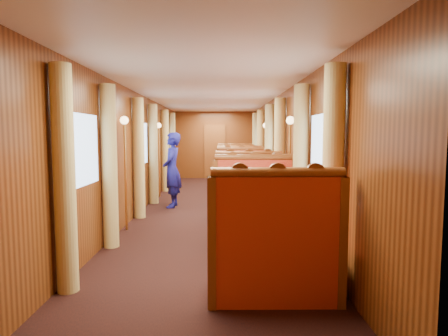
{
  "coord_description": "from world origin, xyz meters",
  "views": [
    {
      "loc": [
        0.22,
        -8.1,
        1.64
      ],
      "look_at": [
        0.28,
        -1.5,
        1.05
      ],
      "focal_mm": 30.0,
      "sensor_mm": 36.0,
      "label": 1
    }
  ],
  "objects_px": {
    "table_near": "(263,236)",
    "banquette_near_fwd": "(274,258)",
    "steward": "(172,170)",
    "teapot_right": "(260,203)",
    "banquette_near_aft": "(255,215)",
    "teapot_back": "(252,200)",
    "banquette_far_aft": "(236,171)",
    "rose_vase_mid": "(245,167)",
    "fruit_plate": "(285,206)",
    "passenger": "(243,172)",
    "table_far": "(238,175)",
    "tea_tray": "(253,206)",
    "rose_vase_far": "(238,158)",
    "banquette_mid_fwd": "(248,198)",
    "teapot_left": "(247,202)",
    "table_mid": "(245,193)",
    "banquette_mid_aft": "(242,184)",
    "banquette_far_fwd": "(239,177)"
  },
  "relations": [
    {
      "from": "table_near",
      "to": "banquette_near_fwd",
      "type": "height_order",
      "value": "banquette_near_fwd"
    },
    {
      "from": "steward",
      "to": "teapot_right",
      "type": "bearing_deg",
      "value": 22.43
    },
    {
      "from": "teapot_right",
      "to": "banquette_near_aft",
      "type": "bearing_deg",
      "value": 72.72
    },
    {
      "from": "teapot_back",
      "to": "banquette_far_aft",
      "type": "bearing_deg",
      "value": 75.81
    },
    {
      "from": "banquette_far_aft",
      "to": "rose_vase_mid",
      "type": "relative_size",
      "value": 3.72
    },
    {
      "from": "banquette_near_aft",
      "to": "fruit_plate",
      "type": "xyz_separation_m",
      "value": [
        0.26,
        -1.11,
        0.35
      ]
    },
    {
      "from": "rose_vase_mid",
      "to": "teapot_right",
      "type": "bearing_deg",
      "value": -90.76
    },
    {
      "from": "banquette_far_aft",
      "to": "teapot_back",
      "type": "height_order",
      "value": "banquette_far_aft"
    },
    {
      "from": "passenger",
      "to": "table_far",
      "type": "bearing_deg",
      "value": 90.0
    },
    {
      "from": "tea_tray",
      "to": "rose_vase_far",
      "type": "bearing_deg",
      "value": 88.87
    },
    {
      "from": "teapot_back",
      "to": "passenger",
      "type": "xyz_separation_m",
      "value": [
        0.14,
        4.23,
        -0.08
      ]
    },
    {
      "from": "banquette_mid_fwd",
      "to": "teapot_left",
      "type": "height_order",
      "value": "banquette_mid_fwd"
    },
    {
      "from": "banquette_mid_fwd",
      "to": "teapot_left",
      "type": "relative_size",
      "value": 8.31
    },
    {
      "from": "teapot_right",
      "to": "table_mid",
      "type": "bearing_deg",
      "value": 74.33
    },
    {
      "from": "table_far",
      "to": "fruit_plate",
      "type": "relative_size",
      "value": 4.48
    },
    {
      "from": "table_near",
      "to": "banquette_mid_fwd",
      "type": "bearing_deg",
      "value": 90.0
    },
    {
      "from": "table_mid",
      "to": "tea_tray",
      "type": "bearing_deg",
      "value": -91.99
    },
    {
      "from": "banquette_mid_fwd",
      "to": "tea_tray",
      "type": "height_order",
      "value": "banquette_mid_fwd"
    },
    {
      "from": "banquette_near_aft",
      "to": "table_far",
      "type": "distance_m",
      "value": 5.99
    },
    {
      "from": "tea_tray",
      "to": "steward",
      "type": "xyz_separation_m",
      "value": [
        -1.5,
        3.84,
        0.09
      ]
    },
    {
      "from": "teapot_left",
      "to": "teapot_right",
      "type": "xyz_separation_m",
      "value": [
        0.16,
        -0.03,
        -0.0
      ]
    },
    {
      "from": "banquette_mid_aft",
      "to": "rose_vase_far",
      "type": "xyz_separation_m",
      "value": [
        0.02,
        2.48,
        0.5
      ]
    },
    {
      "from": "table_far",
      "to": "rose_vase_mid",
      "type": "distance_m",
      "value": 3.53
    },
    {
      "from": "banquette_mid_aft",
      "to": "steward",
      "type": "relative_size",
      "value": 0.79
    },
    {
      "from": "banquette_mid_fwd",
      "to": "teapot_right",
      "type": "bearing_deg",
      "value": -91.01
    },
    {
      "from": "banquette_far_fwd",
      "to": "tea_tray",
      "type": "distance_m",
      "value": 6.04
    },
    {
      "from": "table_mid",
      "to": "tea_tray",
      "type": "xyz_separation_m",
      "value": [
        -0.12,
        -3.54,
        0.38
      ]
    },
    {
      "from": "teapot_back",
      "to": "rose_vase_far",
      "type": "height_order",
      "value": "rose_vase_far"
    },
    {
      "from": "banquette_mid_fwd",
      "to": "teapot_back",
      "type": "distance_m",
      "value": 2.44
    },
    {
      "from": "teapot_left",
      "to": "teapot_back",
      "type": "distance_m",
      "value": 0.17
    },
    {
      "from": "banquette_near_fwd",
      "to": "banquette_mid_fwd",
      "type": "relative_size",
      "value": 1.0
    },
    {
      "from": "teapot_right",
      "to": "rose_vase_mid",
      "type": "relative_size",
      "value": 0.42
    },
    {
      "from": "table_mid",
      "to": "steward",
      "type": "bearing_deg",
      "value": 169.52
    },
    {
      "from": "banquette_near_aft",
      "to": "table_mid",
      "type": "height_order",
      "value": "banquette_near_aft"
    },
    {
      "from": "banquette_far_fwd",
      "to": "teapot_left",
      "type": "height_order",
      "value": "banquette_far_fwd"
    },
    {
      "from": "banquette_far_aft",
      "to": "tea_tray",
      "type": "distance_m",
      "value": 8.06
    },
    {
      "from": "fruit_plate",
      "to": "table_mid",
      "type": "bearing_deg",
      "value": 94.17
    },
    {
      "from": "fruit_plate",
      "to": "passenger",
      "type": "height_order",
      "value": "passenger"
    },
    {
      "from": "banquette_near_fwd",
      "to": "table_far",
      "type": "bearing_deg",
      "value": 90.0
    },
    {
      "from": "rose_vase_far",
      "to": "passenger",
      "type": "height_order",
      "value": "passenger"
    },
    {
      "from": "banquette_near_fwd",
      "to": "banquette_mid_aft",
      "type": "bearing_deg",
      "value": 90.0
    },
    {
      "from": "table_far",
      "to": "teapot_left",
      "type": "bearing_deg",
      "value": -91.65
    },
    {
      "from": "tea_tray",
      "to": "teapot_right",
      "type": "relative_size",
      "value": 2.27
    },
    {
      "from": "banquette_near_fwd",
      "to": "teapot_back",
      "type": "distance_m",
      "value": 1.17
    },
    {
      "from": "table_near",
      "to": "banquette_mid_fwd",
      "type": "relative_size",
      "value": 0.78
    },
    {
      "from": "table_far",
      "to": "passenger",
      "type": "bearing_deg",
      "value": -90.0
    },
    {
      "from": "banquette_mid_aft",
      "to": "passenger",
      "type": "height_order",
      "value": "banquette_mid_aft"
    },
    {
      "from": "steward",
      "to": "banquette_mid_aft",
      "type": "bearing_deg",
      "value": 114.16
    },
    {
      "from": "teapot_right",
      "to": "rose_vase_mid",
      "type": "xyz_separation_m",
      "value": [
        0.05,
        3.62,
        0.12
      ]
    },
    {
      "from": "table_mid",
      "to": "teapot_left",
      "type": "relative_size",
      "value": 6.51
    }
  ]
}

